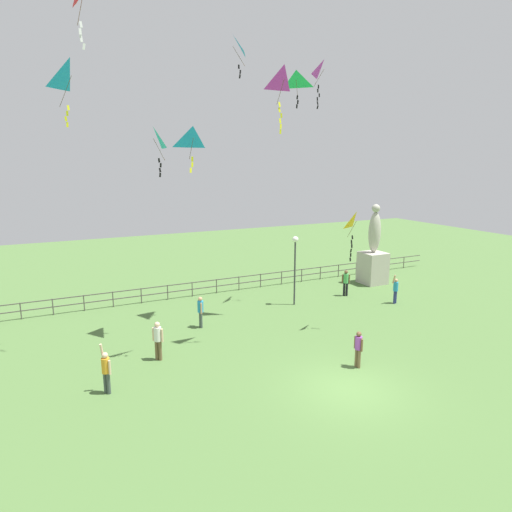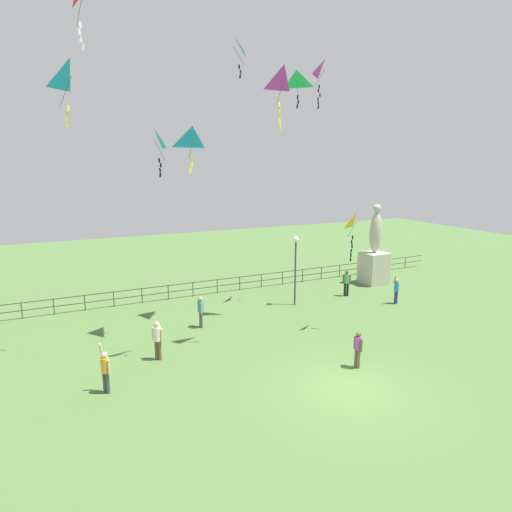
% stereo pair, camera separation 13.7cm
% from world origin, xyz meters
% --- Properties ---
extents(ground_plane, '(80.00, 80.00, 0.00)m').
position_xyz_m(ground_plane, '(0.00, 0.00, 0.00)').
color(ground_plane, '#4C7038').
extents(statue_monument, '(1.63, 1.63, 5.63)m').
position_xyz_m(statue_monument, '(10.86, 11.50, 1.83)').
color(statue_monument, '#B2AD9E').
rests_on(statue_monument, ground_plane).
extents(lamppost, '(0.36, 0.36, 4.19)m').
position_xyz_m(lamppost, '(3.34, 9.69, 3.07)').
color(lamppost, '#38383D').
rests_on(lamppost, ground_plane).
extents(person_0, '(0.49, 0.29, 1.82)m').
position_xyz_m(person_0, '(9.00, 7.22, 0.91)').
color(person_0, navy).
rests_on(person_0, ground_plane).
extents(person_1, '(0.31, 0.50, 1.65)m').
position_xyz_m(person_1, '(-2.97, 8.56, 0.95)').
color(person_1, '#3F4C47').
rests_on(person_1, ground_plane).
extents(person_2, '(0.40, 0.40, 1.74)m').
position_xyz_m(person_2, '(-5.88, 5.66, 1.00)').
color(person_2, brown).
rests_on(person_2, ground_plane).
extents(person_3, '(0.45, 0.32, 1.70)m').
position_xyz_m(person_3, '(7.24, 9.81, 0.98)').
color(person_3, black).
rests_on(person_3, ground_plane).
extents(person_4, '(0.29, 0.48, 1.58)m').
position_xyz_m(person_4, '(1.44, 1.33, 0.91)').
color(person_4, brown).
rests_on(person_4, ground_plane).
extents(person_5, '(0.33, 0.49, 1.90)m').
position_xyz_m(person_5, '(-8.28, 3.68, 0.95)').
color(person_5, '#3F4C47').
rests_on(person_5, ground_plane).
extents(kite_0, '(0.91, 0.78, 2.46)m').
position_xyz_m(kite_0, '(3.81, 4.81, 5.50)').
color(kite_0, yellow).
extents(kite_1, '(1.23, 1.23, 2.56)m').
position_xyz_m(kite_1, '(4.86, 9.51, 13.40)').
color(kite_1, '#B22DB2').
extents(kite_2, '(1.09, 0.69, 1.77)m').
position_xyz_m(kite_2, '(-4.27, 4.95, 9.31)').
color(kite_2, '#198CD1').
extents(kite_3, '(1.18, 1.17, 2.53)m').
position_xyz_m(kite_3, '(-8.37, 7.49, 11.68)').
color(kite_3, '#198CD1').
extents(kite_4, '(1.16, 1.14, 1.74)m').
position_xyz_m(kite_4, '(2.05, 7.77, 12.41)').
color(kite_4, '#1EB759').
extents(kite_5, '(0.91, 0.98, 2.65)m').
position_xyz_m(kite_5, '(-0.41, 4.59, 11.67)').
color(kite_5, '#B22DB2').
extents(kite_7, '(0.78, 1.13, 2.21)m').
position_xyz_m(kite_7, '(-5.05, 8.32, 9.41)').
color(kite_7, '#19B2B2').
extents(kite_8, '(1.02, 1.16, 1.95)m').
position_xyz_m(kite_8, '(-0.73, 9.16, 13.95)').
color(kite_8, '#198CD1').
extents(waterfront_railing, '(36.02, 0.06, 0.95)m').
position_xyz_m(waterfront_railing, '(-0.25, 14.00, 0.63)').
color(waterfront_railing, '#4C4742').
rests_on(waterfront_railing, ground_plane).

